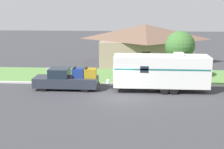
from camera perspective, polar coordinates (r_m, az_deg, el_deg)
ground_plane at (r=25.57m, az=1.22°, el=-4.08°), size 120.00×120.00×0.00m
curb_strip at (r=29.16m, az=1.58°, el=-1.78°), size 80.00×0.30×0.14m
lawn_strip at (r=32.71m, az=1.86°, el=-0.24°), size 80.00×7.00×0.03m
house_across_street at (r=39.51m, az=6.06°, el=5.71°), size 11.63×8.63×4.89m
pickup_truck at (r=27.83m, az=-8.26°, el=-0.90°), size 5.74×1.93×2.02m
travel_trailer at (r=27.11m, az=8.94°, el=0.66°), size 9.27×2.31×3.40m
mailbox at (r=30.66m, az=-11.45°, el=0.58°), size 0.48×0.20×1.37m
tree_in_yard at (r=31.35m, az=12.33°, el=5.17°), size 2.90×2.90×4.86m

